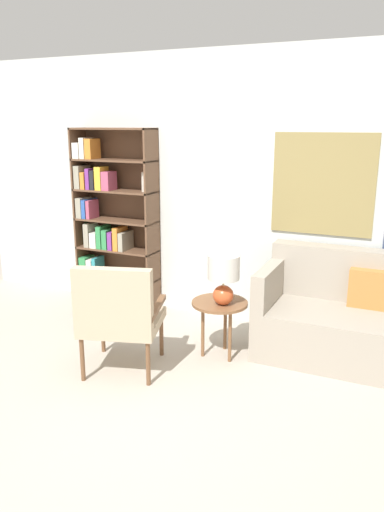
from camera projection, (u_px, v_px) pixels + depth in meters
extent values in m
plane|color=#B2A899|center=(134.00, 415.00, 3.54)|extent=(14.00, 14.00, 0.00)
cube|color=silver|center=(235.00, 191.00, 4.97)|extent=(6.40, 0.06, 2.70)
cube|color=olive|center=(323.00, 184.00, 4.56)|extent=(0.93, 0.02, 0.93)
cube|color=brown|center=(82.00, 217.00, 5.61)|extent=(0.02, 0.30, 1.96)
cube|color=brown|center=(153.00, 224.00, 5.25)|extent=(0.02, 0.30, 1.96)
cube|color=brown|center=(113.00, 129.00, 5.18)|extent=(0.92, 0.30, 0.02)
cube|color=brown|center=(119.00, 304.00, 5.68)|extent=(0.92, 0.30, 0.02)
cube|color=brown|center=(123.00, 218.00, 5.56)|extent=(0.92, 0.01, 1.96)
cube|color=brown|center=(118.00, 277.00, 5.60)|extent=(0.92, 0.30, 0.02)
cube|color=#B24C6B|center=(87.00, 291.00, 5.77)|extent=(0.06, 0.19, 0.19)
cube|color=gold|center=(93.00, 293.00, 5.76)|extent=(0.07, 0.20, 0.17)
cube|color=#2D56A8|center=(98.00, 292.00, 5.71)|extent=(0.07, 0.18, 0.21)
cube|color=#2D56A8|center=(105.00, 293.00, 5.68)|extent=(0.09, 0.20, 0.21)
cube|color=#B24C6B|center=(112.00, 295.00, 5.67)|extent=(0.05, 0.23, 0.19)
cube|color=black|center=(115.00, 297.00, 5.62)|extent=(0.06, 0.18, 0.18)
cube|color=#B24C6B|center=(121.00, 298.00, 5.59)|extent=(0.09, 0.17, 0.17)
cube|color=brown|center=(117.00, 249.00, 5.52)|extent=(0.92, 0.30, 0.02)
cube|color=#338C4C|center=(87.00, 265.00, 5.69)|extent=(0.09, 0.19, 0.19)
cube|color=silver|center=(94.00, 266.00, 5.67)|extent=(0.07, 0.22, 0.18)
cube|color=teal|center=(98.00, 266.00, 5.62)|extent=(0.05, 0.19, 0.20)
cube|color=brown|center=(116.00, 220.00, 5.43)|extent=(0.92, 0.30, 0.02)
cylinder|color=#194723|center=(87.00, 234.00, 5.64)|extent=(0.06, 0.06, 0.26)
cube|color=gray|center=(91.00, 234.00, 5.57)|extent=(0.06, 0.21, 0.26)
cube|color=silver|center=(97.00, 239.00, 5.55)|extent=(0.08, 0.20, 0.17)
cube|color=#338C4C|center=(104.00, 236.00, 5.52)|extent=(0.06, 0.22, 0.25)
cube|color=#338C4C|center=(110.00, 238.00, 5.50)|extent=(0.06, 0.23, 0.21)
cube|color=#7A338C|center=(114.00, 240.00, 5.46)|extent=(0.05, 0.20, 0.20)
cube|color=orange|center=(120.00, 238.00, 5.43)|extent=(0.06, 0.23, 0.25)
cube|color=gray|center=(126.00, 241.00, 5.42)|extent=(0.06, 0.24, 0.20)
cube|color=brown|center=(115.00, 191.00, 5.35)|extent=(0.92, 0.30, 0.02)
cube|color=gray|center=(84.00, 207.00, 5.53)|extent=(0.07, 0.21, 0.22)
cube|color=#2D56A8|center=(90.00, 208.00, 5.52)|extent=(0.05, 0.25, 0.20)
cube|color=#B24C6B|center=(92.00, 209.00, 5.47)|extent=(0.04, 0.19, 0.20)
cube|color=brown|center=(114.00, 160.00, 5.27)|extent=(0.92, 0.30, 0.02)
cube|color=gray|center=(82.00, 177.00, 5.45)|extent=(0.07, 0.22, 0.25)
cube|color=orange|center=(87.00, 180.00, 5.41)|extent=(0.05, 0.19, 0.18)
cube|color=#7A338C|center=(92.00, 179.00, 5.38)|extent=(0.05, 0.18, 0.22)
cube|color=black|center=(97.00, 180.00, 5.37)|extent=(0.05, 0.21, 0.21)
cube|color=gold|center=(102.00, 178.00, 5.32)|extent=(0.08, 0.17, 0.24)
cube|color=#B24C6B|center=(109.00, 181.00, 5.29)|extent=(0.09, 0.17, 0.20)
cylinder|color=beige|center=(146.00, 182.00, 5.17)|extent=(0.09, 0.09, 0.20)
cube|color=silver|center=(80.00, 151.00, 5.36)|extent=(0.08, 0.19, 0.17)
cube|color=silver|center=(86.00, 148.00, 5.32)|extent=(0.06, 0.19, 0.22)
cube|color=orange|center=(92.00, 149.00, 5.29)|extent=(0.08, 0.19, 0.21)
cylinder|color=brown|center=(161.00, 336.00, 4.40)|extent=(0.04, 0.04, 0.37)
cylinder|color=brown|center=(103.00, 332.00, 4.47)|extent=(0.04, 0.04, 0.37)
cylinder|color=brown|center=(148.00, 363.00, 3.90)|extent=(0.04, 0.04, 0.37)
cylinder|color=brown|center=(82.00, 359.00, 3.97)|extent=(0.04, 0.04, 0.37)
cube|color=tan|center=(123.00, 322.00, 4.13)|extent=(0.76, 0.76, 0.08)
cube|color=tan|center=(113.00, 300.00, 3.81)|extent=(0.62, 0.27, 0.49)
cube|color=brown|center=(157.00, 308.00, 4.05)|extent=(0.20, 0.54, 0.04)
cube|color=brown|center=(89.00, 304.00, 4.13)|extent=(0.20, 0.54, 0.04)
cube|color=#9E9384|center=(364.00, 338.00, 4.28)|extent=(1.80, 0.84, 0.44)
cube|color=#9E9384|center=(373.00, 277.00, 4.44)|extent=(1.80, 0.20, 0.48)
cube|color=#9E9384|center=(271.00, 283.00, 4.51)|extent=(0.12, 0.84, 0.34)
cube|color=#B27538|center=(370.00, 289.00, 4.32)|extent=(0.36, 0.12, 0.34)
cylinder|color=brown|center=(220.00, 303.00, 4.32)|extent=(0.49, 0.49, 0.03)
cylinder|color=brown|center=(225.00, 324.00, 4.51)|extent=(0.03, 0.03, 0.48)
cylinder|color=brown|center=(203.00, 331.00, 4.37)|extent=(0.03, 0.03, 0.48)
cylinder|color=brown|center=(230.00, 336.00, 4.27)|extent=(0.03, 0.03, 0.48)
ellipsoid|color=#C65128|center=(223.00, 295.00, 4.23)|extent=(0.18, 0.18, 0.17)
cylinder|color=tan|center=(223.00, 282.00, 4.20)|extent=(0.02, 0.02, 0.06)
cylinder|color=beige|center=(224.00, 267.00, 4.17)|extent=(0.27, 0.27, 0.21)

